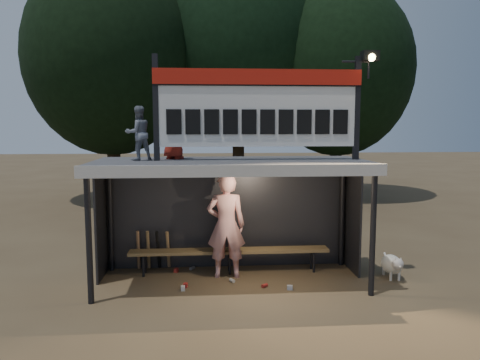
% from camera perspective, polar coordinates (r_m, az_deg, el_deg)
% --- Properties ---
extents(ground, '(80.00, 80.00, 0.00)m').
position_cam_1_polar(ground, '(9.10, -1.08, -12.28)').
color(ground, '#4F3D27').
rests_on(ground, ground).
extents(player, '(0.77, 0.52, 2.05)m').
position_cam_1_polar(player, '(9.11, -1.71, -5.56)').
color(player, white).
rests_on(player, ground).
extents(child_a, '(0.60, 0.56, 0.99)m').
position_cam_1_polar(child_a, '(8.71, -12.29, 5.58)').
color(child_a, slate).
rests_on(child_a, dugout_shelter).
extents(child_b, '(0.62, 0.56, 1.06)m').
position_cam_1_polar(child_b, '(8.98, -8.06, 5.92)').
color(child_b, maroon).
rests_on(child_b, dugout_shelter).
extents(dugout_shelter, '(5.10, 2.08, 2.32)m').
position_cam_1_polar(dugout_shelter, '(8.92, -1.20, -0.48)').
color(dugout_shelter, '#414144').
rests_on(dugout_shelter, ground).
extents(scoreboard_assembly, '(4.10, 0.27, 1.99)m').
position_cam_1_polar(scoreboard_assembly, '(8.65, 2.61, 9.10)').
color(scoreboard_assembly, black).
rests_on(scoreboard_assembly, dugout_shelter).
extents(bench, '(4.00, 0.35, 0.48)m').
position_cam_1_polar(bench, '(9.50, -1.29, -8.72)').
color(bench, olive).
rests_on(bench, ground).
extents(tree_left, '(6.46, 6.46, 9.27)m').
position_cam_1_polar(tree_left, '(19.08, -15.48, 14.21)').
color(tree_left, '#312315').
rests_on(tree_left, ground).
extents(tree_mid, '(7.22, 7.22, 10.36)m').
position_cam_1_polar(tree_mid, '(20.40, -0.21, 15.80)').
color(tree_mid, '#302215').
rests_on(tree_mid, ground).
extents(tree_right, '(6.08, 6.08, 8.72)m').
position_cam_1_polar(tree_right, '(19.99, 11.84, 13.02)').
color(tree_right, '#322216').
rests_on(tree_right, ground).
extents(dog, '(0.36, 0.81, 0.49)m').
position_cam_1_polar(dog, '(9.66, 18.07, -9.75)').
color(dog, beige).
rests_on(dog, ground).
extents(bats, '(0.68, 0.35, 0.84)m').
position_cam_1_polar(bats, '(9.80, -10.53, -8.37)').
color(bats, '#8D6441').
rests_on(bats, ground).
extents(litter, '(2.22, 1.42, 0.08)m').
position_cam_1_polar(litter, '(9.06, -2.91, -12.13)').
color(litter, red).
rests_on(litter, ground).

